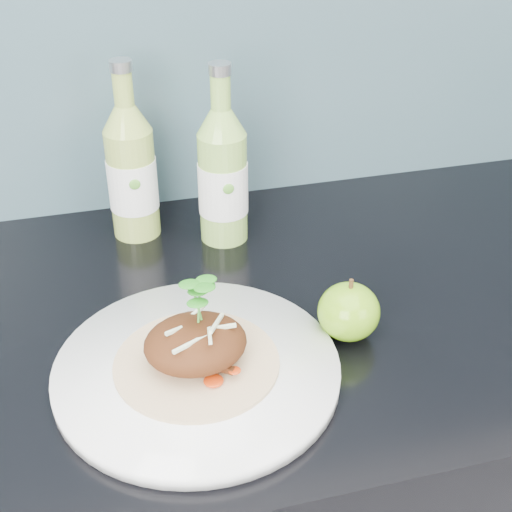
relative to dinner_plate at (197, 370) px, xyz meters
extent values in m
cylinder|color=white|center=(0.00, 0.00, 0.00)|extent=(0.39, 0.39, 0.02)
cylinder|color=tan|center=(0.00, 0.00, 0.01)|extent=(0.17, 0.17, 0.00)
ellipsoid|color=#52270F|center=(0.00, 0.00, 0.04)|extent=(0.11, 0.09, 0.05)
ellipsoid|color=#529810|center=(0.18, 0.02, 0.02)|extent=(0.07, 0.07, 0.07)
cylinder|color=#472D14|center=(0.18, 0.02, 0.06)|extent=(0.01, 0.00, 0.01)
cylinder|color=#96B049|center=(-0.02, 0.31, 0.07)|extent=(0.08, 0.08, 0.15)
cone|color=#96B049|center=(-0.02, 0.31, 0.16)|extent=(0.06, 0.06, 0.03)
cylinder|color=#96B049|center=(-0.02, 0.31, 0.20)|extent=(0.03, 0.03, 0.04)
cylinder|color=silver|center=(-0.02, 0.31, 0.23)|extent=(0.03, 0.03, 0.01)
cylinder|color=white|center=(-0.02, 0.31, 0.07)|extent=(0.08, 0.08, 0.07)
ellipsoid|color=#59A533|center=(-0.02, 0.28, 0.08)|extent=(0.01, 0.00, 0.01)
cylinder|color=#8ABC4E|center=(0.09, 0.27, 0.07)|extent=(0.08, 0.08, 0.15)
cone|color=#8ABC4E|center=(0.09, 0.27, 0.16)|extent=(0.06, 0.06, 0.03)
cylinder|color=#8ABC4E|center=(0.09, 0.27, 0.20)|extent=(0.03, 0.03, 0.04)
cylinder|color=silver|center=(0.09, 0.27, 0.23)|extent=(0.03, 0.03, 0.01)
cylinder|color=white|center=(0.09, 0.27, 0.07)|extent=(0.08, 0.08, 0.07)
ellipsoid|color=#59A533|center=(0.09, 0.24, 0.08)|extent=(0.01, 0.00, 0.01)
camera|label=1|loc=(-0.08, -0.56, 0.50)|focal=50.00mm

